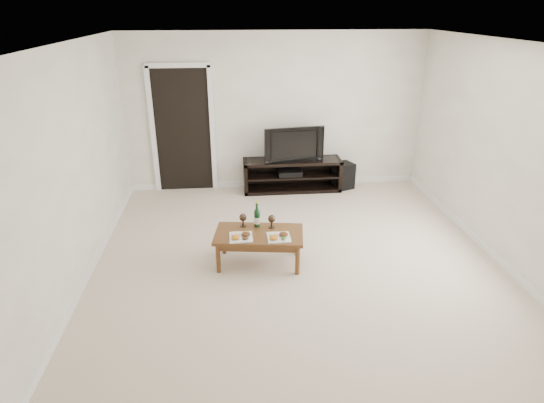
{
  "coord_description": "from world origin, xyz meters",
  "views": [
    {
      "loc": [
        -0.78,
        -4.78,
        2.95
      ],
      "look_at": [
        -0.28,
        0.41,
        0.7
      ],
      "focal_mm": 30.0,
      "sensor_mm": 36.0,
      "label": 1
    }
  ],
  "objects_px": {
    "media_console": "(292,175)",
    "television": "(293,143)",
    "coffee_table": "(259,248)",
    "subwoofer": "(343,175)"
  },
  "relations": [
    {
      "from": "media_console",
      "to": "subwoofer",
      "type": "relative_size",
      "value": 3.68
    },
    {
      "from": "subwoofer",
      "to": "media_console",
      "type": "bearing_deg",
      "value": 159.8
    },
    {
      "from": "coffee_table",
      "to": "television",
      "type": "bearing_deg",
      "value": 72.86
    },
    {
      "from": "media_console",
      "to": "coffee_table",
      "type": "xyz_separation_m",
      "value": [
        -0.74,
        -2.38,
        -0.07
      ]
    },
    {
      "from": "media_console",
      "to": "television",
      "type": "relative_size",
      "value": 1.64
    },
    {
      "from": "television",
      "to": "media_console",
      "type": "bearing_deg",
      "value": 0.0
    },
    {
      "from": "subwoofer",
      "to": "coffee_table",
      "type": "height_order",
      "value": "subwoofer"
    },
    {
      "from": "television",
      "to": "subwoofer",
      "type": "bearing_deg",
      "value": -6.48
    },
    {
      "from": "subwoofer",
      "to": "coffee_table",
      "type": "bearing_deg",
      "value": -145.92
    },
    {
      "from": "coffee_table",
      "to": "media_console",
      "type": "bearing_deg",
      "value": 72.86
    }
  ]
}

